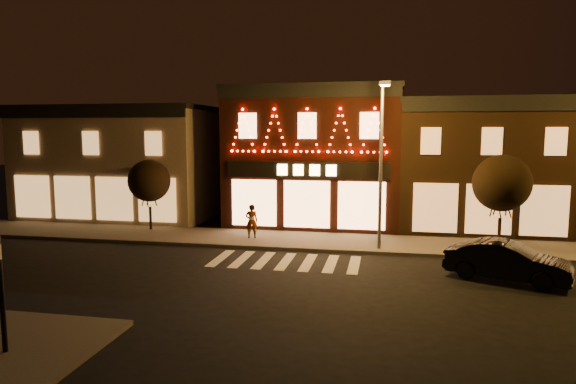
% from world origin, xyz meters
% --- Properties ---
extents(ground, '(120.00, 120.00, 0.00)m').
position_xyz_m(ground, '(0.00, 0.00, 0.00)').
color(ground, black).
rests_on(ground, ground).
extents(sidewalk_far, '(44.00, 4.00, 0.15)m').
position_xyz_m(sidewalk_far, '(2.00, 8.00, 0.07)').
color(sidewalk_far, '#47423D').
rests_on(sidewalk_far, ground).
extents(building_left, '(12.20, 8.28, 7.30)m').
position_xyz_m(building_left, '(-13.00, 13.99, 3.66)').
color(building_left, '#7F6D5A').
rests_on(building_left, ground).
extents(building_pulp, '(10.20, 8.34, 8.30)m').
position_xyz_m(building_pulp, '(0.00, 13.98, 4.16)').
color(building_pulp, black).
rests_on(building_pulp, ground).
extents(building_right_a, '(9.20, 8.28, 7.50)m').
position_xyz_m(building_right_a, '(9.50, 13.99, 3.76)').
color(building_right_a, black).
rests_on(building_right_a, ground).
extents(streetlamp_mid, '(0.50, 1.78, 7.75)m').
position_xyz_m(streetlamp_mid, '(4.02, 6.48, 4.70)').
color(streetlamp_mid, '#59595E').
rests_on(streetlamp_mid, sidewalk_far).
extents(tree_left, '(2.37, 2.37, 3.96)m').
position_xyz_m(tree_left, '(-8.84, 8.98, 2.92)').
color(tree_left, black).
rests_on(tree_left, sidewalk_far).
extents(tree_right, '(2.67, 2.67, 4.47)m').
position_xyz_m(tree_right, '(9.60, 7.78, 3.28)').
color(tree_right, black).
rests_on(tree_right, sidewalk_far).
extents(dark_sedan, '(4.79, 3.12, 1.49)m').
position_xyz_m(dark_sedan, '(8.90, 2.92, 0.75)').
color(dark_sedan, black).
rests_on(dark_sedan, ground).
extents(pedestrian, '(0.74, 0.59, 1.77)m').
position_xyz_m(pedestrian, '(-2.58, 7.84, 1.03)').
color(pedestrian, gray).
rests_on(pedestrian, sidewalk_far).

